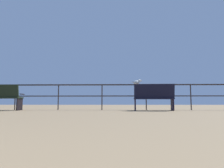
# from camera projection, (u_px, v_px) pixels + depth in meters

# --- Properties ---
(pier_railing) EXTENTS (19.47, 0.05, 1.03)m
(pier_railing) POSITION_uv_depth(u_px,v_px,m) (80.00, 91.00, 7.81)
(pier_railing) COLOR #2F2726
(pier_railing) RESTS_ON ground_plane
(bench_near_left) EXTENTS (1.47, 0.61, 0.94)m
(bench_near_left) POSITION_uv_depth(u_px,v_px,m) (1.00, 96.00, 7.13)
(bench_near_left) COLOR black
(bench_near_left) RESTS_ON ground_plane
(bench_near_right) EXTENTS (1.44, 0.65, 0.96)m
(bench_near_right) POSITION_uv_depth(u_px,v_px,m) (154.00, 96.00, 6.98)
(bench_near_right) COLOR black
(bench_near_right) RESTS_ON ground_plane
(seagull_on_rail) EXTENTS (0.42, 0.20, 0.20)m
(seagull_on_rail) POSITION_uv_depth(u_px,v_px,m) (137.00, 82.00, 7.79)
(seagull_on_rail) COLOR silver
(seagull_on_rail) RESTS_ON pier_railing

